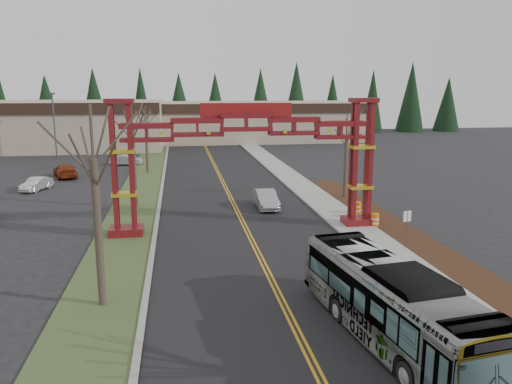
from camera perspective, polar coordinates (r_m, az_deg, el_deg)
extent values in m
plane|color=black|center=(17.96, 7.31, -20.35)|extent=(200.00, 200.00, 0.00)
cube|color=black|center=(40.93, -2.41, -1.69)|extent=(12.00, 110.00, 0.02)
cube|color=orange|center=(40.92, -2.58, -1.68)|extent=(0.12, 100.00, 0.01)
cube|color=orange|center=(40.94, -2.25, -1.67)|extent=(0.12, 100.00, 0.01)
cube|color=gray|center=(42.03, 5.95, -1.30)|extent=(0.30, 110.00, 0.15)
cube|color=gray|center=(42.42, 7.84, -1.22)|extent=(2.60, 110.00, 0.14)
cube|color=#321C10|center=(30.12, 20.93, -7.35)|extent=(2.60, 50.00, 0.12)
cube|color=#364E27|center=(40.84, -13.64, -2.01)|extent=(4.00, 110.00, 0.08)
cube|color=gray|center=(40.71, -11.05, -1.88)|extent=(0.30, 110.00, 0.15)
cube|color=#5B100C|center=(34.03, -14.58, -4.35)|extent=(2.20, 1.60, 0.60)
cube|color=#5B100C|center=(32.85, -15.98, 2.68)|extent=(0.28, 0.28, 8.00)
cube|color=#5B100C|center=(32.73, -14.07, 2.76)|extent=(0.28, 0.28, 8.00)
cube|color=#5B100C|center=(33.53, -15.84, 2.87)|extent=(0.28, 0.28, 8.00)
cube|color=#5B100C|center=(33.42, -13.97, 2.94)|extent=(0.28, 0.28, 8.00)
cube|color=gold|center=(33.44, -14.80, -0.23)|extent=(1.60, 1.10, 0.22)
cube|color=gold|center=(32.99, -15.06, 4.53)|extent=(1.60, 1.10, 0.22)
cube|color=#5B100C|center=(32.77, -15.35, 10.00)|extent=(1.80, 1.20, 0.30)
cube|color=#5B100C|center=(36.06, 11.64, -3.31)|extent=(2.20, 1.60, 0.60)
cube|color=#5B100C|center=(34.69, 11.28, 3.37)|extent=(0.28, 0.28, 8.00)
cube|color=#5B100C|center=(35.08, 12.97, 3.39)|extent=(0.28, 0.28, 8.00)
cube|color=#5B100C|center=(35.34, 10.89, 3.54)|extent=(0.28, 0.28, 8.00)
cube|color=#5B100C|center=(35.73, 12.56, 3.56)|extent=(0.28, 0.28, 8.00)
cube|color=gold|center=(35.50, 11.81, 0.59)|extent=(1.60, 1.10, 0.22)
cube|color=gold|center=(35.08, 12.00, 5.08)|extent=(1.60, 1.10, 0.22)
cube|color=#5B100C|center=(34.87, 12.22, 10.23)|extent=(1.80, 1.20, 0.30)
cube|color=#5B100C|center=(32.93, -1.13, 8.24)|extent=(16.00, 0.90, 1.00)
cube|color=#5B100C|center=(33.00, -1.12, 6.68)|extent=(16.00, 0.90, 0.60)
cube|color=maroon|center=(32.90, -1.13, 9.37)|extent=(6.00, 0.25, 0.90)
cube|color=gray|center=(90.44, -25.48, 6.96)|extent=(46.00, 22.00, 7.50)
cube|color=gray|center=(95.85, -0.21, 8.15)|extent=(38.00, 20.00, 7.00)
cube|color=black|center=(85.76, 0.83, 9.53)|extent=(38.00, 0.40, 1.60)
cone|color=black|center=(111.76, -26.71, 8.97)|extent=(5.60, 5.60, 13.00)
cylinder|color=#382D26|center=(112.06, -26.44, 6.07)|extent=(0.80, 0.80, 1.60)
cone|color=black|center=(109.51, -22.42, 9.30)|extent=(5.60, 5.60, 13.00)
cylinder|color=#382D26|center=(109.82, -22.19, 6.33)|extent=(0.80, 0.80, 1.60)
cone|color=black|center=(107.89, -17.97, 9.58)|extent=(5.60, 5.60, 13.00)
cylinder|color=#382D26|center=(108.20, -17.78, 6.57)|extent=(0.80, 0.80, 1.60)
cone|color=black|center=(106.91, -13.41, 9.81)|extent=(5.60, 5.60, 13.00)
cylinder|color=#382D26|center=(107.22, -13.26, 6.77)|extent=(0.80, 0.80, 1.60)
cone|color=black|center=(106.61, -8.78, 9.99)|extent=(5.60, 5.60, 13.00)
cylinder|color=#382D26|center=(106.92, -8.68, 6.94)|extent=(0.80, 0.80, 1.60)
cone|color=black|center=(106.98, -4.15, 10.10)|extent=(5.60, 5.60, 13.00)
cylinder|color=#382D26|center=(107.30, -4.11, 7.06)|extent=(0.80, 0.80, 1.60)
cone|color=black|center=(108.03, 0.41, 10.14)|extent=(5.60, 5.60, 13.00)
cylinder|color=#382D26|center=(108.34, 0.41, 7.13)|extent=(0.80, 0.80, 1.60)
cone|color=black|center=(109.72, 4.87, 10.13)|extent=(5.60, 5.60, 13.00)
cylinder|color=#382D26|center=(110.02, 4.82, 7.16)|extent=(0.80, 0.80, 1.60)
cone|color=black|center=(112.04, 9.16, 10.06)|extent=(5.60, 5.60, 13.00)
cylinder|color=#382D26|center=(112.33, 9.07, 7.15)|extent=(0.80, 0.80, 1.60)
cone|color=black|center=(114.93, 13.26, 9.93)|extent=(5.60, 5.60, 13.00)
cylinder|color=#382D26|center=(115.22, 13.12, 7.10)|extent=(0.80, 0.80, 1.60)
cone|color=black|center=(118.37, 17.13, 9.77)|extent=(5.60, 5.60, 13.00)
cylinder|color=#382D26|center=(118.65, 16.96, 7.03)|extent=(0.80, 0.80, 1.60)
cone|color=black|center=(122.31, 20.77, 9.58)|extent=(5.60, 5.60, 13.00)
cylinder|color=#382D26|center=(122.58, 20.57, 6.93)|extent=(0.80, 0.80, 1.60)
imported|color=#B1B5B9|center=(19.97, 15.24, -12.24)|extent=(4.02, 11.28, 3.08)
imported|color=#A5A8AD|center=(40.36, 1.13, -0.82)|extent=(1.60, 4.50, 1.48)
imported|color=silver|center=(51.78, -23.82, 0.85)|extent=(2.46, 4.01, 1.25)
imported|color=maroon|center=(58.23, -20.97, 2.30)|extent=(3.62, 5.51, 1.48)
imported|color=#BABDC3|center=(65.21, -14.60, 3.55)|extent=(4.06, 1.78, 1.30)
cylinder|color=#382D26|center=(22.76, -17.58, -4.64)|extent=(0.35, 0.35, 6.61)
cylinder|color=#382D26|center=(21.97, -18.28, 6.41)|extent=(0.13, 0.13, 2.38)
cylinder|color=#382D26|center=(41.18, -13.75, 2.62)|extent=(0.35, 0.35, 6.44)
cylinder|color=#382D26|center=(40.75, -14.04, 8.61)|extent=(0.13, 0.13, 2.40)
cylinder|color=#382D26|center=(58.23, -12.37, 4.86)|extent=(0.30, 0.30, 5.61)
cylinder|color=#382D26|center=(57.91, -12.54, 8.54)|extent=(0.11, 0.11, 2.07)
cylinder|color=#382D26|center=(44.49, 10.18, 2.79)|extent=(0.30, 0.30, 5.46)
cylinder|color=#382D26|center=(44.08, 10.35, 7.50)|extent=(0.11, 0.11, 2.07)
cylinder|color=#3F3F44|center=(73.96, -22.04, 6.92)|extent=(0.19, 0.19, 8.76)
cube|color=#3F3F44|center=(73.78, -22.31, 10.38)|extent=(0.78, 0.39, 0.24)
cylinder|color=#3F3F44|center=(31.39, 16.82, -4.18)|extent=(0.06, 0.06, 2.35)
cube|color=white|center=(31.17, 16.91, -2.67)|extent=(0.53, 0.15, 0.64)
cylinder|color=orange|center=(35.74, 13.45, -3.20)|extent=(0.52, 0.52, 1.00)
cylinder|color=white|center=(35.70, 13.46, -2.96)|extent=(0.54, 0.54, 0.12)
cylinder|color=white|center=(35.77, 13.44, -3.43)|extent=(0.54, 0.54, 0.12)
cylinder|color=orange|center=(37.91, 12.24, -2.25)|extent=(0.54, 0.54, 1.05)
cylinder|color=white|center=(37.87, 12.25, -2.02)|extent=(0.57, 0.57, 0.13)
cylinder|color=white|center=(37.95, 12.23, -2.48)|extent=(0.57, 0.57, 0.13)
cylinder|color=orange|center=(39.03, 11.54, -1.84)|extent=(0.53, 0.53, 1.01)
cylinder|color=white|center=(39.00, 11.55, -1.63)|extent=(0.55, 0.55, 0.12)
cylinder|color=white|center=(39.07, 11.53, -2.06)|extent=(0.55, 0.55, 0.12)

